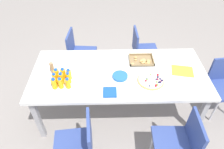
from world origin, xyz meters
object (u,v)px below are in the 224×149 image
object	(u,v)px
juice_bottle_7	(63,74)
juice_bottle_8	(69,74)
chair_far_right	(142,49)
cardboard_tube	(52,68)
chair_near_left	(79,143)
napkin_stack	(110,92)
juice_bottle_3	(55,79)
juice_bottle_5	(68,78)
snack_tray	(142,61)
chair_far_left	(79,51)
juice_bottle_1	(60,83)
juice_bottle_2	(68,83)
juice_bottle_4	(61,78)
fruit_pizza	(151,80)
chair_end	(224,82)
chair_near_right	(180,141)
juice_bottle_0	(54,84)
party_table	(119,76)
juice_bottle_6	(57,74)
paper_folder	(182,71)
plate_stack	(120,76)

from	to	relation	value
juice_bottle_7	juice_bottle_8	bearing A→B (deg)	-4.14
chair_far_right	cardboard_tube	size ratio (longest dim) A/B	5.44
chair_near_left	juice_bottle_8	size ratio (longest dim) A/B	6.14
chair_far_right	napkin_stack	world-z (taller)	chair_far_right
juice_bottle_3	juice_bottle_5	size ratio (longest dim) A/B	0.98
snack_tray	chair_far_left	bearing A→B (deg)	147.10
chair_far_left	juice_bottle_7	xyz separation A→B (m)	(-0.06, -0.89, 0.32)
juice_bottle_1	juice_bottle_2	world-z (taller)	same
juice_bottle_2	juice_bottle_4	world-z (taller)	juice_bottle_4
juice_bottle_8	fruit_pizza	bearing A→B (deg)	-4.27
juice_bottle_1	snack_tray	size ratio (longest dim) A/B	0.43
chair_end	chair_near_right	bearing A→B (deg)	38.58
chair_end	napkin_stack	world-z (taller)	chair_end
juice_bottle_0	juice_bottle_8	world-z (taller)	juice_bottle_0
party_table	chair_near_left	bearing A→B (deg)	-118.84
juice_bottle_6	fruit_pizza	world-z (taller)	juice_bottle_6
chair_far_left	snack_tray	bearing A→B (deg)	61.87
juice_bottle_4	juice_bottle_0	bearing A→B (deg)	-130.98
chair_near_right	juice_bottle_1	xyz separation A→B (m)	(-1.27, 0.56, 0.31)
juice_bottle_6	juice_bottle_4	bearing A→B (deg)	-46.89
party_table	juice_bottle_0	xyz separation A→B (m)	(-0.74, -0.25, 0.13)
party_table	juice_bottle_2	xyz separation A→B (m)	(-0.59, -0.25, 0.13)
juice_bottle_3	juice_bottle_6	xyz separation A→B (m)	(0.01, 0.07, 0.00)
juice_bottle_3	snack_tray	bearing A→B (deg)	19.60
juice_bottle_4	juice_bottle_8	bearing A→B (deg)	44.31
juice_bottle_4	juice_bottle_2	bearing A→B (deg)	-42.31
juice_bottle_8	snack_tray	world-z (taller)	juice_bottle_8
juice_bottle_6	chair_far_right	bearing A→B (deg)	39.14
chair_far_right	juice_bottle_0	bearing A→B (deg)	-48.65
juice_bottle_8	cardboard_tube	world-z (taller)	cardboard_tube
chair_near_left	snack_tray	world-z (taller)	chair_near_left
juice_bottle_6	cardboard_tube	world-z (taller)	cardboard_tube
juice_bottle_1	juice_bottle_7	world-z (taller)	juice_bottle_7
juice_bottle_7	paper_folder	bearing A→B (deg)	3.78
party_table	napkin_stack	size ratio (longest dim) A/B	14.41
juice_bottle_1	juice_bottle_2	bearing A→B (deg)	-2.97
plate_stack	cardboard_tube	world-z (taller)	cardboard_tube
cardboard_tube	paper_folder	xyz separation A→B (m)	(1.60, -0.00, -0.07)
chair_far_left	plate_stack	bearing A→B (deg)	39.30
juice_bottle_0	juice_bottle_7	xyz separation A→B (m)	(0.08, 0.16, 0.00)
chair_near_left	juice_bottle_2	size ratio (longest dim) A/B	6.04
party_table	chair_far_left	xyz separation A→B (m)	(-0.60, 0.80, -0.18)
juice_bottle_8	snack_tray	size ratio (longest dim) A/B	0.43
juice_bottle_2	juice_bottle_3	size ratio (longest dim) A/B	0.95
juice_bottle_0	napkin_stack	size ratio (longest dim) A/B	0.94
chair_end	juice_bottle_2	distance (m)	2.06
chair_near_right	juice_bottle_0	size ratio (longest dim) A/B	5.90
chair_far_left	chair_near_right	world-z (taller)	same
juice_bottle_1	paper_folder	size ratio (longest dim) A/B	0.53
chair_far_left	juice_bottle_2	distance (m)	1.09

